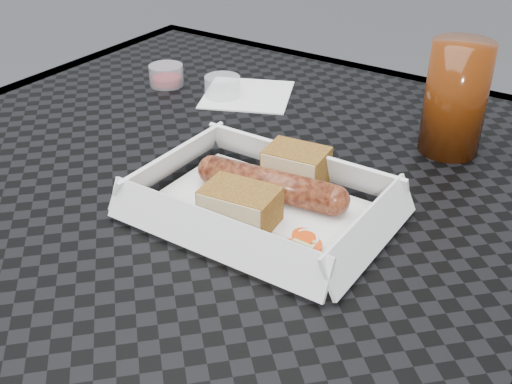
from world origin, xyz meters
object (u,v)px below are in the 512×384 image
at_px(bratwurst, 271,184).
at_px(drink_glass, 456,98).
at_px(food_tray, 262,212).
at_px(patio_table, 216,217).

bearing_deg(bratwurst, drink_glass, 62.28).
relative_size(food_tray, bratwurst, 1.31).
height_order(patio_table, bratwurst, bratwurst).
height_order(patio_table, drink_glass, drink_glass).
bearing_deg(patio_table, drink_glass, 39.90).
bearing_deg(patio_table, bratwurst, -19.45).
relative_size(patio_table, drink_glass, 6.06).
bearing_deg(drink_glass, food_tray, -114.15).
xyz_separation_m(patio_table, bratwurst, (0.10, -0.04, 0.10)).
bearing_deg(food_tray, bratwurst, 101.49).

